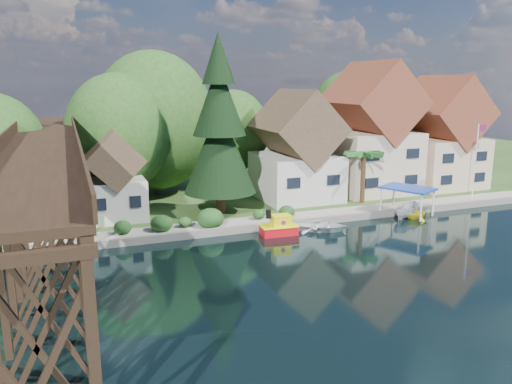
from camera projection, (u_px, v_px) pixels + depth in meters
ground at (302, 262)px, 34.42m from camera, size 140.00×140.00×0.00m
bank at (188, 175)px, 65.40m from camera, size 140.00×52.00×0.50m
seawall at (303, 223)px, 43.04m from camera, size 60.00×0.40×0.62m
promenade at (317, 214)px, 44.87m from camera, size 50.00×2.60×0.06m
trestle_bridge at (47, 189)px, 32.44m from camera, size 4.12×44.18×9.30m
house_left at (296, 153)px, 50.34m from camera, size 7.64×8.64×11.02m
house_center at (370, 137)px, 53.64m from camera, size 8.65×9.18×13.89m
house_right at (440, 140)px, 56.44m from camera, size 8.15×8.64×12.45m
shed at (114, 181)px, 43.01m from camera, size 5.09×5.40×7.85m
bg_trees at (224, 129)px, 52.59m from camera, size 49.90×13.30×10.57m
shrubs at (203, 218)px, 41.01m from camera, size 15.76×2.47×1.70m
conifer at (219, 129)px, 43.85m from camera, size 6.44×6.44×15.86m
palm_tree at (364, 155)px, 48.41m from camera, size 4.86×4.86×5.38m
flagpole at (477, 153)px, 49.92m from camera, size 1.19×0.29×7.66m
tugboat at (279, 227)px, 40.54m from camera, size 3.11×1.85×2.18m
boat_white_a at (320, 225)px, 41.78m from camera, size 5.33×4.82×0.91m
boat_canopy at (407, 205)px, 45.45m from camera, size 4.72×5.34×2.86m
boat_yellow at (416, 212)px, 45.22m from camera, size 2.79×2.48×1.34m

